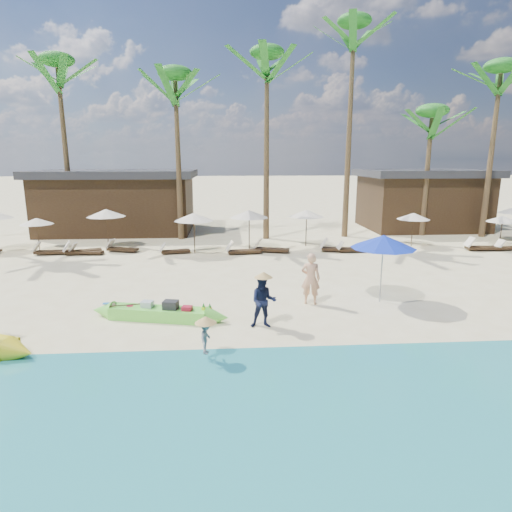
{
  "coord_description": "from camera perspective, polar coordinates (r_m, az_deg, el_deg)",
  "views": [
    {
      "loc": [
        -0.39,
        -13.32,
        5.06
      ],
      "look_at": [
        0.67,
        2.0,
        1.57
      ],
      "focal_mm": 30.0,
      "sensor_mm": 36.0,
      "label": 1
    }
  ],
  "objects": [
    {
      "name": "lounger_7_left",
      "position": [
        24.25,
        12.41,
        0.91
      ],
      "size": [
        1.62,
        0.5,
        0.55
      ],
      "rotation": [
        0.0,
        0.0,
        0.0
      ],
      "color": "#332314",
      "rests_on": "ground"
    },
    {
      "name": "ground",
      "position": [
        14.25,
        -2.14,
        -7.99
      ],
      "size": [
        240.0,
        240.0,
        0.0
      ],
      "primitive_type": "plane",
      "color": "#F2E7B3",
      "rests_on": "ground"
    },
    {
      "name": "lounger_6_right",
      "position": [
        23.69,
        1.83,
        1.02
      ],
      "size": [
        2.04,
        1.12,
        0.66
      ],
      "rotation": [
        0.0,
        0.0,
        -0.29
      ],
      "color": "#332314",
      "rests_on": "ground"
    },
    {
      "name": "palm_4",
      "position": [
        27.79,
        1.45,
        21.9
      ],
      "size": [
        2.08,
        2.08,
        11.7
      ],
      "color": "brown",
      "rests_on": "ground"
    },
    {
      "name": "resort_parasol_8",
      "position": [
        26.83,
        20.26,
        5.0
      ],
      "size": [
        1.91,
        1.91,
        1.97
      ],
      "color": "#332314",
      "rests_on": "ground"
    },
    {
      "name": "lounger_3_right",
      "position": [
        24.84,
        -21.87,
        0.59
      ],
      "size": [
        1.76,
        0.65,
        0.59
      ],
      "rotation": [
        0.0,
        0.0,
        -0.07
      ],
      "color": "#332314",
      "rests_on": "ground"
    },
    {
      "name": "pavilion_east",
      "position": [
        34.13,
        21.19,
        7.15
      ],
      "size": [
        8.8,
        6.6,
        4.3
      ],
      "color": "#332314",
      "rests_on": "ground"
    },
    {
      "name": "blue_umbrella",
      "position": [
        15.69,
        16.63,
        1.85
      ],
      "size": [
        2.28,
        2.28,
        2.46
      ],
      "color": "#99999E",
      "rests_on": "ground"
    },
    {
      "name": "resort_parasol_4",
      "position": [
        26.06,
        -19.37,
        5.44
      ],
      "size": [
        2.19,
        2.19,
        2.26
      ],
      "color": "#332314",
      "rests_on": "ground"
    },
    {
      "name": "lounger_7_right",
      "position": [
        24.23,
        10.6,
        1.08
      ],
      "size": [
        2.04,
        0.97,
        0.67
      ],
      "rotation": [
        0.0,
        0.0,
        -0.19
      ],
      "color": "#332314",
      "rests_on": "ground"
    },
    {
      "name": "green_canoe",
      "position": [
        14.21,
        -12.8,
        -7.43
      ],
      "size": [
        5.06,
        1.47,
        0.65
      ],
      "rotation": [
        0.0,
        0.0,
        -0.23
      ],
      "color": "#6CE846",
      "rests_on": "ground"
    },
    {
      "name": "tourist",
      "position": [
        15.24,
        7.29,
        -3.01
      ],
      "size": [
        0.76,
        0.59,
        1.86
      ],
      "primitive_type": "imported",
      "rotation": [
        0.0,
        0.0,
        2.91
      ],
      "color": "tan",
      "rests_on": "ground"
    },
    {
      "name": "lounger_6_left",
      "position": [
        23.24,
        -1.91,
        0.78
      ],
      "size": [
        1.96,
        0.78,
        0.65
      ],
      "rotation": [
        0.0,
        0.0,
        0.1
      ],
      "color": "#332314",
      "rests_on": "ground"
    },
    {
      "name": "vendor_yellow",
      "position": [
        11.15,
        -6.68,
        -10.7
      ],
      "size": [
        0.42,
        0.62,
        0.89
      ],
      "primitive_type": "imported",
      "rotation": [
        0.0,
        0.0,
        1.4
      ],
      "color": "gray",
      "rests_on": "ground"
    },
    {
      "name": "lounger_8_left",
      "position": [
        24.88,
        16.9,
        0.97
      ],
      "size": [
        1.77,
        0.99,
        0.57
      ],
      "rotation": [
        0.0,
        0.0,
        -0.3
      ],
      "color": "#332314",
      "rests_on": "ground"
    },
    {
      "name": "palm_5",
      "position": [
        29.36,
        12.73,
        23.84
      ],
      "size": [
        2.08,
        2.08,
        13.6
      ],
      "color": "brown",
      "rests_on": "ground"
    },
    {
      "name": "resort_parasol_5",
      "position": [
        23.37,
        -8.31,
        5.17
      ],
      "size": [
        2.16,
        2.16,
        2.22
      ],
      "color": "#332314",
      "rests_on": "ground"
    },
    {
      "name": "lounger_4_left",
      "position": [
        25.05,
        -22.36,
        0.71
      ],
      "size": [
        2.06,
        1.23,
        0.67
      ],
      "rotation": [
        0.0,
        0.0,
        0.34
      ],
      "color": "#332314",
      "rests_on": "ground"
    },
    {
      "name": "lounger_9_right",
      "position": [
        28.13,
        30.59,
        1.04
      ],
      "size": [
        1.7,
        0.7,
        0.56
      ],
      "rotation": [
        0.0,
        0.0,
        0.12
      ],
      "color": "#332314",
      "rests_on": "ground"
    },
    {
      "name": "resort_parasol_7",
      "position": [
        25.23,
        6.76,
        5.68
      ],
      "size": [
        2.12,
        2.12,
        2.18
      ],
      "color": "#332314",
      "rests_on": "ground"
    },
    {
      "name": "pavilion_west",
      "position": [
        31.87,
        -17.87,
        7.04
      ],
      "size": [
        10.8,
        6.6,
        4.3
      ],
      "color": "#332314",
      "rests_on": "ground"
    },
    {
      "name": "resort_parasol_3",
      "position": [
        26.83,
        -27.22,
        4.15
      ],
      "size": [
        1.8,
        1.8,
        1.86
      ],
      "color": "#332314",
      "rests_on": "ground"
    },
    {
      "name": "wet_sand_strip",
      "position": [
        9.74,
        -1.14,
        -18.46
      ],
      "size": [
        240.0,
        4.5,
        0.01
      ],
      "primitive_type": "cube",
      "color": "tan",
      "rests_on": "ground"
    },
    {
      "name": "vendor_green",
      "position": [
        13.08,
        1.0,
        -6.1
      ],
      "size": [
        0.83,
        0.67,
        1.64
      ],
      "primitive_type": "imported",
      "rotation": [
        0.0,
        0.0,
        -0.06
      ],
      "color": "#131936",
      "rests_on": "ground"
    },
    {
      "name": "lounger_4_right",
      "position": [
        24.97,
        -17.61,
        0.99
      ],
      "size": [
        1.87,
        1.05,
        0.61
      ],
      "rotation": [
        0.0,
        0.0,
        -0.3
      ],
      "color": "#332314",
      "rests_on": "ground"
    },
    {
      "name": "palm_2",
      "position": [
        30.4,
        -24.71,
        19.5
      ],
      "size": [
        2.08,
        2.08,
        11.33
      ],
      "color": "brown",
      "rests_on": "ground"
    },
    {
      "name": "palm_6",
      "position": [
        30.88,
        22.3,
        15.6
      ],
      "size": [
        2.08,
        2.08,
        8.51
      ],
      "color": "brown",
      "rests_on": "ground"
    },
    {
      "name": "palm_3",
      "position": [
        27.97,
        -10.63,
        19.83
      ],
      "size": [
        2.08,
        2.08,
        10.52
      ],
      "color": "brown",
      "rests_on": "ground"
    },
    {
      "name": "palm_7",
      "position": [
        32.12,
        29.6,
        18.27
      ],
      "size": [
        2.08,
        2.08,
        11.08
      ],
      "color": "brown",
      "rests_on": "ground"
    },
    {
      "name": "resort_parasol_6",
      "position": [
        24.21,
        -0.92,
        5.63
      ],
      "size": [
        2.19,
        2.19,
        2.25
      ],
      "color": "#332314",
      "rests_on": "ground"
    },
    {
      "name": "lounger_3_left",
      "position": [
        25.66,
        -25.86,
        0.61
      ],
      "size": [
        1.85,
        0.66,
        0.62
      ],
      "rotation": [
        0.0,
        0.0,
        0.06
      ],
      "color": "#332314",
      "rests_on": "ground"
    },
    {
      "name": "lounger_9_left",
      "position": [
        27.26,
        27.83,
        1.11
      ],
      "size": [
        2.04,
        0.76,
        0.68
      ],
      "rotation": [
        0.0,
        0.0,
        -0.07
      ],
      "color": "#332314",
      "rests_on": "ground"
    },
    {
      "name": "resort_parasol_9",
      "position": [
        28.67,
        30.04,
        4.31
      ],
      "size": [
        1.8,
        1.8,
        1.85
      ],
      "color": "#332314",
      "rests_on": "ground"
    },
    {
      "name": "lounger_5_left",
      "position": [
        23.73,
        -10.96,
        0.73
      ],
      "size": [
        1.7,
        0.84,
        0.55
      ],
      "rotation": [
        0.0,
        0.0,
        0.21
      ],
      "color": "#332314",
      "rests_on": "ground"
    }
  ]
}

